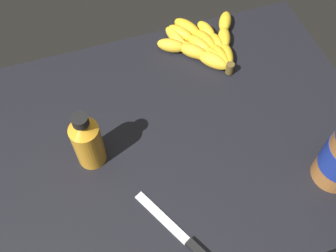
% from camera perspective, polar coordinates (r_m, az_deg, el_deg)
% --- Properties ---
extents(ground_plane, '(0.91, 0.65, 0.04)m').
position_cam_1_polar(ground_plane, '(0.88, 0.25, -2.50)').
color(ground_plane, black).
extents(banana_bunch, '(0.24, 0.22, 0.03)m').
position_cam_1_polar(banana_bunch, '(1.02, 5.37, 11.76)').
color(banana_bunch, yellow).
rests_on(banana_bunch, ground_plane).
extents(honey_bottle, '(0.06, 0.06, 0.15)m').
position_cam_1_polar(honey_bottle, '(0.80, -11.76, -2.15)').
color(honey_bottle, orange).
rests_on(honey_bottle, ground_plane).
extents(butter_knife, '(0.11, 0.19, 0.01)m').
position_cam_1_polar(butter_knife, '(0.77, 2.06, -15.78)').
color(butter_knife, silver).
rests_on(butter_knife, ground_plane).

